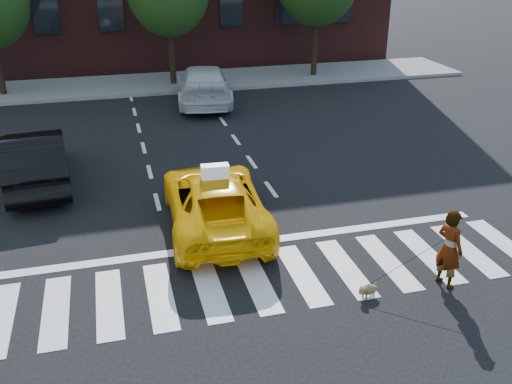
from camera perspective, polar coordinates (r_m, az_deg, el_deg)
ground at (r=12.02m, az=0.07°, el=-8.92°), size 120.00×120.00×0.00m
crosswalk at (r=12.02m, az=0.07°, el=-8.90°), size 13.00×2.40×0.01m
stop_line at (r=13.34m, az=-1.72°, el=-5.23°), size 12.00×0.30×0.01m
sidewalk_far at (r=28.09m, az=-9.38°, el=10.71°), size 30.00×4.00×0.15m
taxi at (r=13.92m, az=-4.18°, el=-0.83°), size 2.53×5.03×1.37m
black_sedan at (r=17.39m, az=-21.16°, el=3.14°), size 2.07×4.82×1.55m
white_suv at (r=24.56m, az=-5.23°, el=10.67°), size 2.94×5.68×1.57m
woman at (r=12.13m, az=18.77°, el=-5.38°), size 0.56×0.71×1.69m
dog at (r=11.67m, az=11.08°, el=-9.57°), size 0.49×0.34×0.30m
taxi_sign at (r=13.40m, az=-4.12°, el=2.07°), size 0.66×0.31×0.32m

